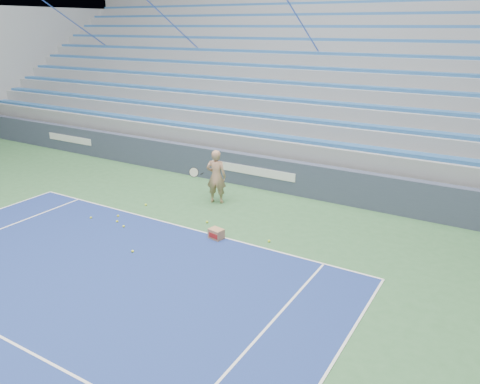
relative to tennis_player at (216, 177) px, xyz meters
name	(u,v)px	position (x,y,z in m)	size (l,w,h in m)	color
sponsor_barrier	(254,171)	(0.25, 1.94, -0.29)	(30.00, 0.32, 1.10)	#373F54
bleachers	(320,96)	(0.24, 7.66, 1.51)	(31.00, 9.15, 7.30)	gray
tennis_player	(216,177)	(0.00, 0.00, 0.00)	(0.96, 0.91, 1.68)	tan
ball_box	(216,234)	(1.46, -2.20, -0.71)	(0.41, 0.34, 0.27)	#A4744F
tennis_ball_0	(91,218)	(-2.34, -2.95, -0.81)	(0.07, 0.07, 0.07)	yellow
tennis_ball_1	(133,251)	(0.15, -3.90, -0.81)	(0.07, 0.07, 0.07)	yellow
tennis_ball_2	(146,205)	(-1.69, -1.36, -0.81)	(0.07, 0.07, 0.07)	yellow
tennis_ball_3	(117,221)	(-1.51, -2.76, -0.81)	(0.07, 0.07, 0.07)	yellow
tennis_ball_4	(269,241)	(2.73, -1.68, -0.81)	(0.07, 0.07, 0.07)	yellow
tennis_ball_5	(118,216)	(-1.77, -2.45, -0.81)	(0.07, 0.07, 0.07)	yellow
tennis_ball_6	(124,226)	(-1.10, -2.91, -0.81)	(0.07, 0.07, 0.07)	yellow
tennis_ball_7	(207,222)	(0.67, -1.49, -0.81)	(0.07, 0.07, 0.07)	yellow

